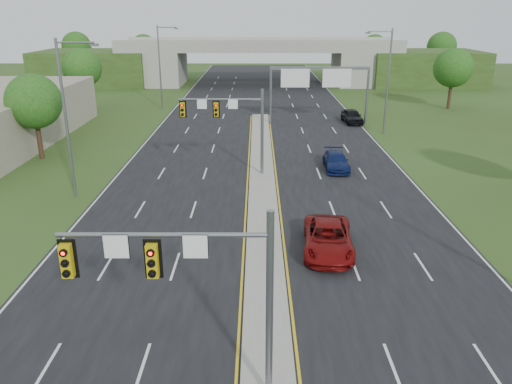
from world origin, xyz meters
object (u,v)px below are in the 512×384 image
Objects in this scene: signal_mast_near at (197,279)px; car_far_a at (328,238)px; sign_gantry at (318,79)px; car_far_c at (352,116)px; signal_mast_far at (233,118)px; overpass at (259,64)px; car_far_b at (336,161)px.

car_far_a is at bearing 62.94° from signal_mast_near.
signal_mast_near is 45.88m from sign_gantry.
car_far_c is at bearing 82.85° from car_far_a.
signal_mast_far is 0.09× the size of overpass.
signal_mast_near is 1.47× the size of car_far_b.
car_far_c is (13.26, 45.64, -3.89)m from signal_mast_near.
car_far_c is at bearing 8.46° from sign_gantry.
overpass is (-6.68, 35.08, -1.69)m from sign_gantry.
signal_mast_near is 1.46× the size of car_far_c.
signal_mast_far reaches higher than car_far_a.
signal_mast_near is 80.11m from overpass.
signal_mast_near is at bearing -106.57° from car_far_b.
signal_mast_near is 25.00m from signal_mast_far.
signal_mast_near is 1.23× the size of car_far_a.
car_far_a is (-3.16, -33.68, -4.43)m from sign_gantry.
car_far_b is 19.39m from car_far_c.
sign_gantry is at bearing 78.75° from signal_mast_near.
signal_mast_far is 1.47× the size of car_far_b.
signal_mast_near is at bearing -91.62° from overpass.
signal_mast_near reaches higher than sign_gantry.
sign_gantry is (8.95, 19.99, 0.51)m from signal_mast_far.
overpass is at bearing 88.38° from signal_mast_near.
car_far_a is at bearing -106.46° from car_far_c.
signal_mast_near is at bearing -110.36° from car_far_c.
signal_mast_near is 13.30m from car_far_a.
car_far_b is at bearing 12.04° from signal_mast_far.
overpass is 53.69m from car_far_b.
overpass is 68.90m from car_far_a.
signal_mast_far is at bearing 90.00° from signal_mast_near.
signal_mast_near is at bearing -101.25° from sign_gantry.
car_far_a is (3.52, -68.76, -2.74)m from overpass.
sign_gantry is at bearing 89.87° from car_far_b.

